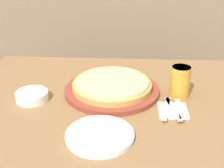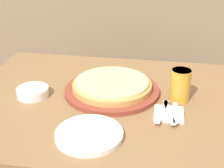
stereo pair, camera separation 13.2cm
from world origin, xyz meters
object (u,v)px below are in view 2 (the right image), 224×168
(dinner_plate, at_px, (89,134))
(side_bowl, at_px, (33,92))
(beer_glass, at_px, (180,84))
(dinner_knife, at_px, (169,112))
(fork, at_px, (162,111))
(pizza_on_board, at_px, (112,87))
(spoon, at_px, (176,113))

(dinner_plate, relative_size, side_bowl, 1.74)
(beer_glass, xyz_separation_m, dinner_knife, (-0.04, -0.13, -0.06))
(fork, xyz_separation_m, dinner_knife, (0.02, -0.00, 0.00))
(pizza_on_board, height_order, spoon, pizza_on_board)
(pizza_on_board, height_order, beer_glass, beer_glass)
(pizza_on_board, relative_size, fork, 2.29)
(pizza_on_board, bearing_deg, beer_glass, -3.84)
(pizza_on_board, bearing_deg, spoon, -29.22)
(pizza_on_board, distance_m, spoon, 0.31)
(beer_glass, height_order, dinner_knife, beer_glass)
(dinner_plate, bearing_deg, dinner_knife, 34.72)
(spoon, bearing_deg, dinner_plate, -147.67)
(fork, relative_size, dinner_knife, 1.00)
(dinner_plate, bearing_deg, beer_glass, 45.89)
(pizza_on_board, xyz_separation_m, side_bowl, (-0.32, -0.09, -0.01))
(pizza_on_board, distance_m, side_bowl, 0.33)
(beer_glass, xyz_separation_m, spoon, (-0.01, -0.13, -0.06))
(dinner_plate, height_order, fork, dinner_plate)
(side_bowl, bearing_deg, spoon, -6.15)
(beer_glass, height_order, dinner_plate, beer_glass)
(spoon, bearing_deg, side_bowl, 173.85)
(pizza_on_board, bearing_deg, dinner_plate, -93.71)
(side_bowl, xyz_separation_m, spoon, (0.59, -0.06, -0.00))
(pizza_on_board, bearing_deg, side_bowl, -165.14)
(side_bowl, relative_size, fork, 0.76)
(beer_glass, xyz_separation_m, side_bowl, (-0.61, -0.07, -0.05))
(side_bowl, bearing_deg, dinner_plate, -39.21)
(fork, bearing_deg, pizza_on_board, 145.46)
(pizza_on_board, bearing_deg, dinner_knife, -31.68)
(fork, bearing_deg, spoon, -0.00)
(side_bowl, bearing_deg, beer_glass, 6.31)
(beer_glass, bearing_deg, side_bowl, -173.69)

